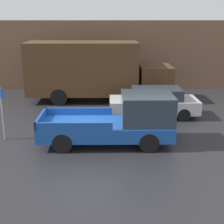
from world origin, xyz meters
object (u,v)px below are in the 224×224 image
Objects in this scene: car at (154,102)px; delivery_truck at (92,70)px; parking_sign at (2,110)px; pickup_truck at (121,121)px.

delivery_truck is (-3.40, 3.39, 1.16)m from car.
delivery_truck reaches higher than parking_sign.
parking_sign reaches higher than car.
delivery_truck reaches higher than car.
pickup_truck is at bearing -78.08° from delivery_truck.
car is at bearing -44.92° from delivery_truck.
parking_sign is at bearing 174.80° from pickup_truck.
delivery_truck is 7.48m from parking_sign.
delivery_truck is at bearing 61.67° from parking_sign.
car is 1.97× the size of parking_sign.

